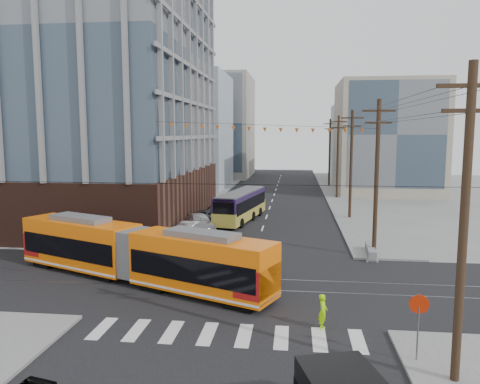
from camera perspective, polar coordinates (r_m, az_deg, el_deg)
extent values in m
plane|color=slate|center=(23.92, -0.65, -14.09)|extent=(160.00, 160.00, 0.00)
cube|color=#381E16|center=(51.81, -22.62, 12.86)|extent=(30.00, 25.00, 28.60)
cube|color=#8C99A5|center=(76.72, -8.36, 7.34)|extent=(18.00, 16.00, 18.00)
cube|color=gray|center=(71.33, 17.43, 6.30)|extent=(14.00, 14.00, 16.00)
cube|color=gray|center=(95.61, -3.48, 7.95)|extent=(16.00, 18.00, 20.00)
cube|color=#8C99A5|center=(91.38, 16.33, 5.83)|extent=(16.00, 16.00, 14.00)
cylinder|color=black|center=(17.35, 25.59, -4.08)|extent=(0.30, 0.30, 11.00)
cylinder|color=black|center=(78.37, 10.87, 4.72)|extent=(0.30, 0.30, 11.00)
imported|color=#BCBDC1|center=(39.51, -5.57, -4.47)|extent=(3.14, 4.64, 1.45)
imported|color=silver|center=(43.07, -5.27, -3.50)|extent=(3.95, 5.39, 1.45)
imported|color=#495059|center=(45.82, -4.07, -2.93)|extent=(3.13, 5.07, 1.31)
imported|color=#9BF005|center=(21.75, 10.07, -14.17)|extent=(0.49, 0.65, 1.60)
cube|color=slate|center=(34.74, 15.62, -6.96)|extent=(1.06, 3.59, 0.71)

